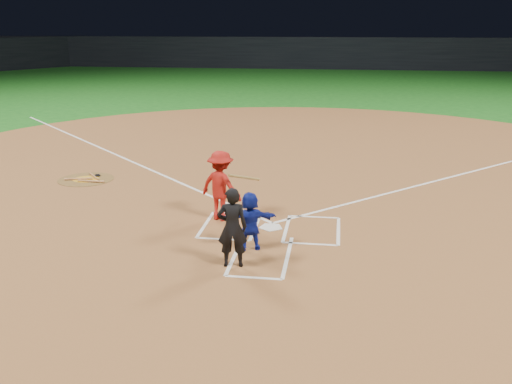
# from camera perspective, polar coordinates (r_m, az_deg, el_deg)

# --- Properties ---
(ground) EXTENTS (120.00, 120.00, 0.00)m
(ground) POSITION_cam_1_polar(r_m,az_deg,el_deg) (13.57, 1.50, -3.62)
(ground) COLOR #165818
(ground) RESTS_ON ground
(home_plate_dirt) EXTENTS (28.00, 28.00, 0.01)m
(home_plate_dirt) POSITION_cam_1_polar(r_m,az_deg,el_deg) (19.28, 3.62, 2.53)
(home_plate_dirt) COLOR brown
(home_plate_dirt) RESTS_ON ground
(stadium_wall_far) EXTENTS (80.00, 1.20, 3.20)m
(stadium_wall_far) POSITION_cam_1_polar(r_m,az_deg,el_deg) (60.74, 7.05, 13.62)
(stadium_wall_far) COLOR black
(stadium_wall_far) RESTS_ON ground
(home_plate) EXTENTS (0.60, 0.60, 0.02)m
(home_plate) POSITION_cam_1_polar(r_m,az_deg,el_deg) (13.56, 1.50, -3.54)
(home_plate) COLOR white
(home_plate) RESTS_ON home_plate_dirt
(on_deck_circle) EXTENTS (1.70, 1.70, 0.01)m
(on_deck_circle) POSITION_cam_1_polar(r_m,az_deg,el_deg) (18.43, -16.63, 1.22)
(on_deck_circle) COLOR brown
(on_deck_circle) RESTS_ON home_plate_dirt
(on_deck_logo) EXTENTS (0.80, 0.80, 0.00)m
(on_deck_logo) POSITION_cam_1_polar(r_m,az_deg,el_deg) (18.43, -16.63, 1.24)
(on_deck_logo) COLOR gold
(on_deck_logo) RESTS_ON on_deck_circle
(on_deck_bat_a) EXTENTS (0.59, 0.68, 0.06)m
(on_deck_bat_a) POSITION_cam_1_polar(r_m,az_deg,el_deg) (18.58, -15.90, 1.52)
(on_deck_bat_a) COLOR #A4673C
(on_deck_bat_a) RESTS_ON on_deck_circle
(on_deck_bat_b) EXTENTS (0.83, 0.29, 0.06)m
(on_deck_bat_b) POSITION_cam_1_polar(r_m,az_deg,el_deg) (18.41, -17.33, 1.27)
(on_deck_bat_b) COLOR #9E653A
(on_deck_bat_b) RESTS_ON on_deck_circle
(on_deck_bat_c) EXTENTS (0.84, 0.08, 0.06)m
(on_deck_bat_c) POSITION_cam_1_polar(r_m,az_deg,el_deg) (18.03, -16.16, 1.05)
(on_deck_bat_c) COLOR #A46A3C
(on_deck_bat_c) RESTS_ON on_deck_circle
(bat_weight_donut) EXTENTS (0.19, 0.19, 0.05)m
(bat_weight_donut) POSITION_cam_1_polar(r_m,az_deg,el_deg) (18.69, -15.58, 1.62)
(bat_weight_donut) COLOR black
(bat_weight_donut) RESTS_ON on_deck_circle
(catcher) EXTENTS (1.24, 0.73, 1.28)m
(catcher) POSITION_cam_1_polar(r_m,az_deg,el_deg) (12.09, -0.61, -2.92)
(catcher) COLOR #13229B
(catcher) RESTS_ON home_plate_dirt
(umpire) EXTENTS (0.65, 0.48, 1.63)m
(umpire) POSITION_cam_1_polar(r_m,az_deg,el_deg) (11.22, -2.39, -3.56)
(umpire) COLOR black
(umpire) RESTS_ON home_plate_dirt
(chalk_markings) EXTENTS (28.35, 17.32, 0.01)m
(chalk_markings) POSITION_cam_1_polar(r_m,az_deg,el_deg) (18.59, 3.44, 2.03)
(chalk_markings) COLOR white
(chalk_markings) RESTS_ON home_plate_dirt
(batter_at_plate) EXTENTS (1.59, 1.04, 1.73)m
(batter_at_plate) POSITION_cam_1_polar(r_m,az_deg,el_deg) (13.88, -3.53, 0.63)
(batter_at_plate) COLOR #AA1812
(batter_at_plate) RESTS_ON home_plate_dirt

